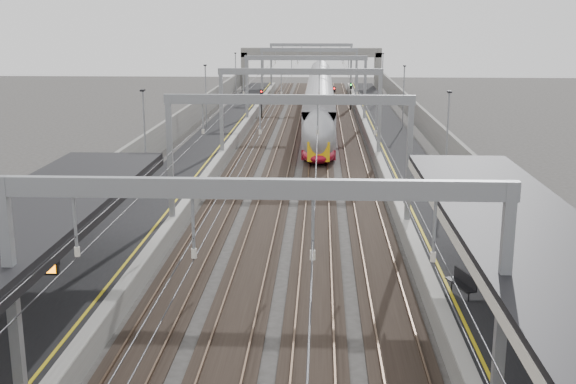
# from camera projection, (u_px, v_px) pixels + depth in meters

# --- Properties ---
(platform_left) EXTENTS (4.00, 120.00, 1.00)m
(platform_left) POSITION_uv_depth(u_px,v_px,m) (207.00, 150.00, 61.48)
(platform_left) COLOR black
(platform_left) RESTS_ON ground
(platform_right) EXTENTS (4.00, 120.00, 1.00)m
(platform_right) POSITION_uv_depth(u_px,v_px,m) (396.00, 151.00, 60.76)
(platform_right) COLOR black
(platform_right) RESTS_ON ground
(tracks) EXTENTS (11.40, 140.00, 0.20)m
(tracks) POSITION_uv_depth(u_px,v_px,m) (301.00, 156.00, 61.22)
(tracks) COLOR black
(tracks) RESTS_ON ground
(overhead_line) EXTENTS (13.00, 140.00, 6.60)m
(overhead_line) POSITION_uv_depth(u_px,v_px,m) (303.00, 77.00, 66.22)
(overhead_line) COLOR gray
(overhead_line) RESTS_ON platform_left
(canopy_right) EXTENTS (4.40, 30.00, 4.24)m
(canopy_right) POSITION_uv_depth(u_px,v_px,m) (562.00, 267.00, 18.88)
(canopy_right) COLOR black
(canopy_right) RESTS_ON platform_right
(overbridge) EXTENTS (22.00, 2.20, 6.90)m
(overbridge) POSITION_uv_depth(u_px,v_px,m) (311.00, 58.00, 113.39)
(overbridge) COLOR slate
(overbridge) RESTS_ON ground
(wall_left) EXTENTS (0.30, 120.00, 3.20)m
(wall_left) POSITION_uv_depth(u_px,v_px,m) (170.00, 137.00, 61.36)
(wall_left) COLOR slate
(wall_left) RESTS_ON ground
(wall_right) EXTENTS (0.30, 120.00, 3.20)m
(wall_right) POSITION_uv_depth(u_px,v_px,m) (435.00, 139.00, 60.36)
(wall_right) COLOR slate
(wall_right) RESTS_ON ground
(train) EXTENTS (2.79, 50.79, 4.40)m
(train) POSITION_uv_depth(u_px,v_px,m) (320.00, 105.00, 78.66)
(train) COLOR maroon
(train) RESTS_ON ground
(bench) EXTENTS (0.97, 1.78, 0.89)m
(bench) POSITION_uv_depth(u_px,v_px,m) (463.00, 282.00, 27.81)
(bench) COLOR black
(bench) RESTS_ON platform_right
(signal_green) EXTENTS (0.32, 0.32, 3.48)m
(signal_green) POSITION_uv_depth(u_px,v_px,m) (262.00, 99.00, 82.91)
(signal_green) COLOR black
(signal_green) RESTS_ON ground
(signal_red_near) EXTENTS (0.32, 0.32, 3.48)m
(signal_red_near) POSITION_uv_depth(u_px,v_px,m) (334.00, 95.00, 86.54)
(signal_red_near) COLOR black
(signal_red_near) RESTS_ON ground
(signal_red_far) EXTENTS (0.32, 0.32, 3.48)m
(signal_red_far) POSITION_uv_depth(u_px,v_px,m) (351.00, 91.00, 91.08)
(signal_red_far) COLOR black
(signal_red_far) RESTS_ON ground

